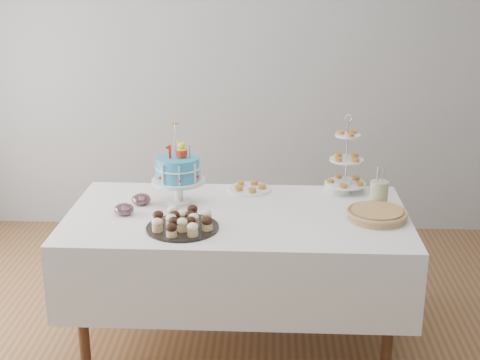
{
  "coord_description": "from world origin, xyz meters",
  "views": [
    {
      "loc": [
        0.19,
        -3.21,
        2.14
      ],
      "look_at": [
        0.02,
        0.3,
        0.97
      ],
      "focal_mm": 50.0,
      "sensor_mm": 36.0,
      "label": 1
    }
  ],
  "objects_px": {
    "tiered_stand": "(347,160)",
    "plate_stack": "(338,187)",
    "pie": "(377,214)",
    "pastry_plate": "(250,188)",
    "jam_bowl_b": "(141,199)",
    "table": "(237,250)",
    "utensil_pitcher": "(379,193)",
    "cupcake_tray": "(182,221)",
    "jam_bowl_a": "(124,209)",
    "birthday_cake": "(179,182)"
  },
  "relations": [
    {
      "from": "pie",
      "to": "plate_stack",
      "type": "xyz_separation_m",
      "value": [
        -0.17,
        0.45,
        0.0
      ]
    },
    {
      "from": "jam_bowl_a",
      "to": "utensil_pitcher",
      "type": "bearing_deg",
      "value": 7.88
    },
    {
      "from": "jam_bowl_b",
      "to": "utensil_pitcher",
      "type": "relative_size",
      "value": 0.47
    },
    {
      "from": "pie",
      "to": "utensil_pitcher",
      "type": "height_order",
      "value": "utensil_pitcher"
    },
    {
      "from": "jam_bowl_a",
      "to": "pastry_plate",
      "type": "bearing_deg",
      "value": 33.1
    },
    {
      "from": "table",
      "to": "plate_stack",
      "type": "bearing_deg",
      "value": 33.77
    },
    {
      "from": "cupcake_tray",
      "to": "pie",
      "type": "height_order",
      "value": "cupcake_tray"
    },
    {
      "from": "tiered_stand",
      "to": "jam_bowl_b",
      "type": "relative_size",
      "value": 4.39
    },
    {
      "from": "pie",
      "to": "jam_bowl_a",
      "type": "distance_m",
      "value": 1.41
    },
    {
      "from": "utensil_pitcher",
      "to": "table",
      "type": "bearing_deg",
      "value": 167.91
    },
    {
      "from": "jam_bowl_b",
      "to": "utensil_pitcher",
      "type": "distance_m",
      "value": 1.38
    },
    {
      "from": "table",
      "to": "tiered_stand",
      "type": "height_order",
      "value": "tiered_stand"
    },
    {
      "from": "tiered_stand",
      "to": "plate_stack",
      "type": "height_order",
      "value": "tiered_stand"
    },
    {
      "from": "pie",
      "to": "jam_bowl_a",
      "type": "bearing_deg",
      "value": -179.94
    },
    {
      "from": "table",
      "to": "utensil_pitcher",
      "type": "xyz_separation_m",
      "value": [
        0.81,
        0.15,
        0.31
      ]
    },
    {
      "from": "table",
      "to": "birthday_cake",
      "type": "height_order",
      "value": "birthday_cake"
    },
    {
      "from": "birthday_cake",
      "to": "pastry_plate",
      "type": "bearing_deg",
      "value": 20.79
    },
    {
      "from": "jam_bowl_a",
      "to": "cupcake_tray",
      "type": "bearing_deg",
      "value": -27.95
    },
    {
      "from": "cupcake_tray",
      "to": "utensil_pitcher",
      "type": "xyz_separation_m",
      "value": [
        1.09,
        0.39,
        0.04
      ]
    },
    {
      "from": "table",
      "to": "utensil_pitcher",
      "type": "relative_size",
      "value": 8.19
    },
    {
      "from": "plate_stack",
      "to": "utensil_pitcher",
      "type": "height_order",
      "value": "utensil_pitcher"
    },
    {
      "from": "pie",
      "to": "jam_bowl_a",
      "type": "xyz_separation_m",
      "value": [
        -1.41,
        -0.0,
        0.0
      ]
    },
    {
      "from": "pie",
      "to": "jam_bowl_a",
      "type": "height_order",
      "value": "jam_bowl_a"
    },
    {
      "from": "pastry_plate",
      "to": "jam_bowl_b",
      "type": "relative_size",
      "value": 2.39
    },
    {
      "from": "tiered_stand",
      "to": "plate_stack",
      "type": "relative_size",
      "value": 2.97
    },
    {
      "from": "cupcake_tray",
      "to": "plate_stack",
      "type": "distance_m",
      "value": 1.08
    },
    {
      "from": "cupcake_tray",
      "to": "jam_bowl_b",
      "type": "relative_size",
      "value": 3.5
    },
    {
      "from": "pie",
      "to": "jam_bowl_a",
      "type": "relative_size",
      "value": 3.04
    },
    {
      "from": "jam_bowl_a",
      "to": "birthday_cake",
      "type": "bearing_deg",
      "value": 35.55
    },
    {
      "from": "tiered_stand",
      "to": "pie",
      "type": "bearing_deg",
      "value": -73.93
    },
    {
      "from": "tiered_stand",
      "to": "pastry_plate",
      "type": "xyz_separation_m",
      "value": [
        -0.59,
        0.0,
        -0.19
      ]
    },
    {
      "from": "table",
      "to": "birthday_cake",
      "type": "bearing_deg",
      "value": 156.35
    },
    {
      "from": "pie",
      "to": "pastry_plate",
      "type": "bearing_deg",
      "value": 148.05
    },
    {
      "from": "birthday_cake",
      "to": "table",
      "type": "bearing_deg",
      "value": -34.17
    },
    {
      "from": "plate_stack",
      "to": "pastry_plate",
      "type": "distance_m",
      "value": 0.54
    },
    {
      "from": "tiered_stand",
      "to": "utensil_pitcher",
      "type": "relative_size",
      "value": 2.08
    },
    {
      "from": "birthday_cake",
      "to": "plate_stack",
      "type": "xyz_separation_m",
      "value": [
        0.95,
        0.25,
        -0.1
      ]
    },
    {
      "from": "plate_stack",
      "to": "utensil_pitcher",
      "type": "xyz_separation_m",
      "value": [
        0.21,
        -0.25,
        0.05
      ]
    },
    {
      "from": "tiered_stand",
      "to": "jam_bowl_a",
      "type": "distance_m",
      "value": 1.37
    },
    {
      "from": "cupcake_tray",
      "to": "pie",
      "type": "xyz_separation_m",
      "value": [
        1.05,
        0.19,
        -0.01
      ]
    },
    {
      "from": "birthday_cake",
      "to": "tiered_stand",
      "type": "height_order",
      "value": "tiered_stand"
    },
    {
      "from": "tiered_stand",
      "to": "table",
      "type": "bearing_deg",
      "value": -148.15
    },
    {
      "from": "birthday_cake",
      "to": "pastry_plate",
      "type": "xyz_separation_m",
      "value": [
        0.41,
        0.25,
        -0.11
      ]
    },
    {
      "from": "table",
      "to": "pastry_plate",
      "type": "relative_size",
      "value": 7.23
    },
    {
      "from": "table",
      "to": "plate_stack",
      "type": "distance_m",
      "value": 0.76
    },
    {
      "from": "birthday_cake",
      "to": "plate_stack",
      "type": "relative_size",
      "value": 2.91
    },
    {
      "from": "jam_bowl_b",
      "to": "utensil_pitcher",
      "type": "bearing_deg",
      "value": 1.37
    },
    {
      "from": "table",
      "to": "pastry_plate",
      "type": "distance_m",
      "value": 0.47
    },
    {
      "from": "utensil_pitcher",
      "to": "pie",
      "type": "bearing_deg",
      "value": -123.39
    },
    {
      "from": "table",
      "to": "jam_bowl_b",
      "type": "distance_m",
      "value": 0.63
    }
  ]
}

